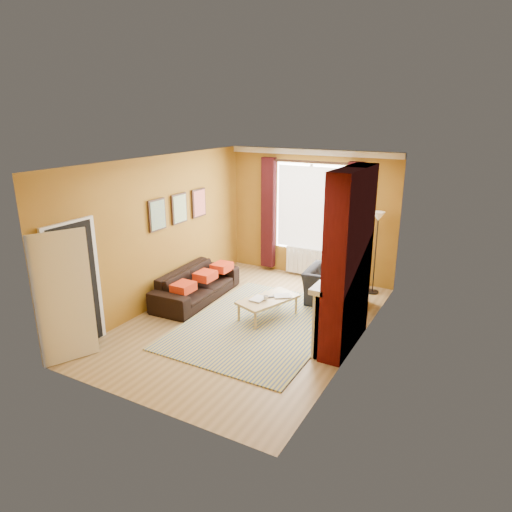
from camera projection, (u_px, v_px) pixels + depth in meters
name	position (u px, v px, depth m)	size (l,w,h in m)	color
ground	(249.00, 322.00, 8.07)	(5.50, 5.50, 0.00)	olive
room_walls	(290.00, 248.00, 7.60)	(3.82, 5.54, 2.83)	#8F631B
striped_rug	(260.00, 324.00, 7.95)	(2.40, 3.32, 0.02)	navy
sofa	(196.00, 284.00, 8.96)	(2.08, 0.81, 0.61)	black
armchair	(335.00, 287.00, 8.69)	(1.07, 0.94, 0.70)	black
coffee_table	(268.00, 300.00, 8.14)	(0.89, 1.23, 0.37)	tan
wicker_stool	(321.00, 279.00, 9.55)	(0.38, 0.38, 0.42)	olive
floor_lamp	(377.00, 230.00, 8.97)	(0.27, 0.27, 1.69)	black
book_a	(253.00, 297.00, 8.13)	(0.23, 0.31, 0.03)	#999999
book_b	(281.00, 294.00, 8.31)	(0.22, 0.30, 0.02)	#999999
mug	(266.00, 298.00, 8.04)	(0.09, 0.09, 0.09)	#999999
tv_remote	(272.00, 297.00, 8.17)	(0.13, 0.14, 0.02)	#252528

